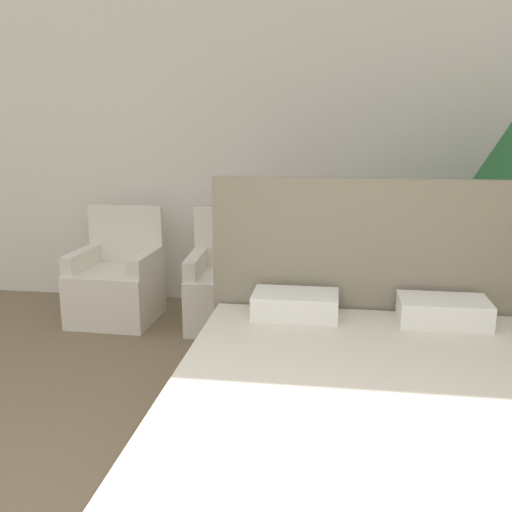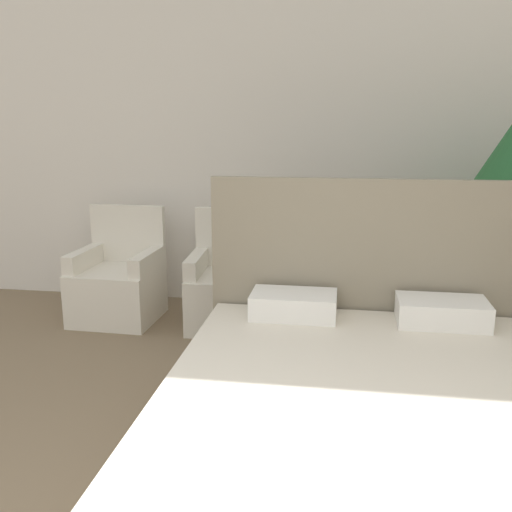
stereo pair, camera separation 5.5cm
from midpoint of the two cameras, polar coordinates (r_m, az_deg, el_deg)
name	(u,v)px [view 2 (the right image)]	position (r m, az deg, el deg)	size (l,w,h in m)	color
wall_back	(274,138)	(4.92, 2.12, 11.74)	(10.00, 0.06, 2.90)	silver
bed	(369,424)	(2.70, 11.85, -16.15)	(1.87, 2.18, 1.27)	#8C7A5B
armchair_near_window_left	(118,286)	(4.78, -13.30, -2.94)	(0.66, 0.63, 0.90)	silver
armchair_near_window_right	(231,291)	(4.52, -2.14, -3.54)	(0.68, 0.65, 0.90)	silver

